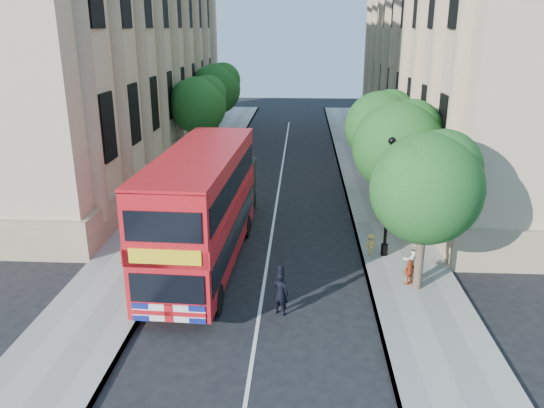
% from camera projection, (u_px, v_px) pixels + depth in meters
% --- Properties ---
extents(ground, '(120.00, 120.00, 0.00)m').
position_uv_depth(ground, '(257.00, 329.00, 17.51)').
color(ground, black).
rests_on(ground, ground).
extents(pavement_right, '(3.50, 80.00, 0.12)m').
position_uv_depth(pavement_right, '(387.00, 224.00, 26.65)').
color(pavement_right, gray).
rests_on(pavement_right, ground).
extents(pavement_left, '(3.50, 80.00, 0.12)m').
position_uv_depth(pavement_left, '(162.00, 219.00, 27.27)').
color(pavement_left, gray).
rests_on(pavement_left, ground).
extents(building_right, '(12.00, 38.00, 18.00)m').
position_uv_depth(building_right, '(484.00, 34.00, 36.62)').
color(building_right, tan).
rests_on(building_right, ground).
extents(building_left, '(12.00, 38.00, 18.00)m').
position_uv_depth(building_left, '(93.00, 34.00, 38.12)').
color(building_left, tan).
rests_on(building_left, ground).
extents(tree_right_near, '(4.00, 4.00, 6.08)m').
position_uv_depth(tree_right_near, '(428.00, 182.00, 18.72)').
color(tree_right_near, '#473828').
rests_on(tree_right_near, ground).
extents(tree_right_mid, '(4.20, 4.20, 6.37)m').
position_uv_depth(tree_right_mid, '(399.00, 142.00, 24.33)').
color(tree_right_mid, '#473828').
rests_on(tree_right_mid, ground).
extents(tree_right_far, '(4.00, 4.00, 6.15)m').
position_uv_depth(tree_right_far, '(381.00, 123.00, 30.06)').
color(tree_right_far, '#473828').
rests_on(tree_right_far, ground).
extents(tree_left_far, '(4.00, 4.00, 6.30)m').
position_uv_depth(tree_left_far, '(198.00, 102.00, 37.28)').
color(tree_left_far, '#473828').
rests_on(tree_left_far, ground).
extents(tree_left_back, '(4.20, 4.20, 6.65)m').
position_uv_depth(tree_left_back, '(216.00, 86.00, 44.77)').
color(tree_left_back, '#473828').
rests_on(tree_left_back, ground).
extents(lamp_post, '(0.32, 0.32, 5.16)m').
position_uv_depth(lamp_post, '(388.00, 202.00, 22.12)').
color(lamp_post, black).
rests_on(lamp_post, pavement_right).
extents(double_decker_bus, '(3.17, 10.49, 4.80)m').
position_uv_depth(double_decker_bus, '(202.00, 207.00, 21.16)').
color(double_decker_bus, '#B50C13').
rests_on(double_decker_bus, ground).
extents(box_van, '(2.02, 4.77, 2.71)m').
position_uv_depth(box_van, '(234.00, 193.00, 27.43)').
color(box_van, black).
rests_on(box_van, ground).
extents(police_constable, '(0.68, 0.58, 1.59)m').
position_uv_depth(police_constable, '(281.00, 293.00, 18.16)').
color(police_constable, black).
rests_on(police_constable, ground).
extents(woman_pedestrian, '(1.05, 0.94, 1.78)m').
position_uv_depth(woman_pedestrian, '(413.00, 259.00, 20.32)').
color(woman_pedestrian, silver).
rests_on(woman_pedestrian, pavement_right).
extents(child_a, '(0.65, 0.54, 1.04)m').
position_uv_depth(child_a, '(409.00, 272.00, 20.11)').
color(child_a, '#C54E22').
rests_on(child_a, pavement_right).
extents(child_b, '(0.70, 0.57, 0.94)m').
position_uv_depth(child_b, '(370.00, 244.00, 22.79)').
color(child_b, '#EBBB50').
rests_on(child_b, pavement_right).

